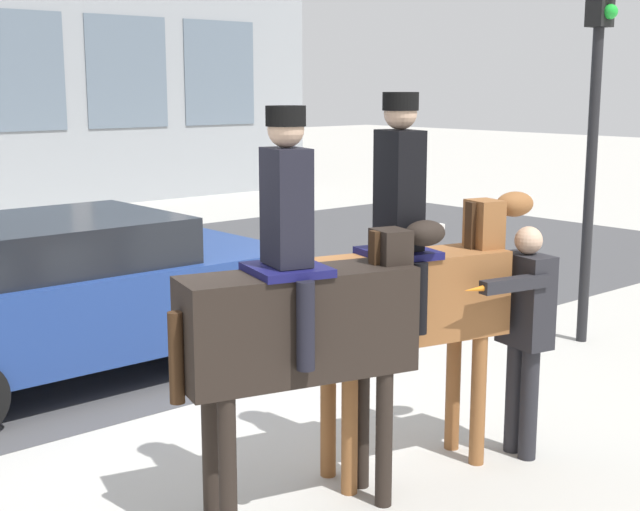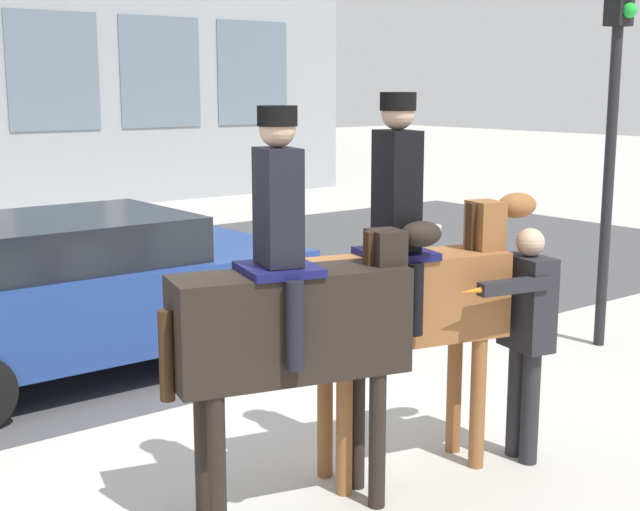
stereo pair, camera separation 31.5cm
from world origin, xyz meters
The scene contains 6 objects.
ground_plane centered at (0.00, 0.00, 0.00)m, with size 80.00×80.00×0.00m, color #B2AFA8.
mounted_horse_lead centered at (-0.44, -1.63, 1.31)m, with size 1.84×0.81×2.58m.
mounted_horse_companion centered at (0.54, -1.62, 1.35)m, with size 1.85×0.78×2.65m.
pedestrian_bystander centered at (1.34, -1.99, 1.01)m, with size 0.89×0.44×1.72m.
street_car_near_lane centered at (-0.35, 1.93, 0.79)m, with size 4.20×2.05×1.51m.
traffic_light centered at (4.32, -0.60, 2.68)m, with size 0.24×0.29×4.00m.
Camera 1 is at (-3.83, -5.74, 2.69)m, focal length 50.00 mm.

